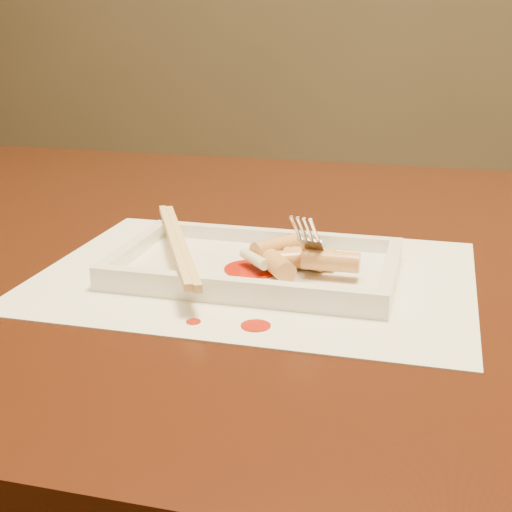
% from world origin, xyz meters
% --- Properties ---
extents(table, '(1.40, 0.90, 0.75)m').
position_xyz_m(table, '(0.00, 0.00, 0.65)').
color(table, black).
rests_on(table, ground).
extents(placemat, '(0.40, 0.30, 0.00)m').
position_xyz_m(placemat, '(-0.06, -0.11, 0.75)').
color(placemat, white).
rests_on(placemat, table).
extents(sauce_splatter_a, '(0.02, 0.02, 0.00)m').
position_xyz_m(sauce_splatter_a, '(-0.03, -0.23, 0.75)').
color(sauce_splatter_a, '#AC1405').
rests_on(sauce_splatter_a, placemat).
extents(sauce_splatter_b, '(0.01, 0.01, 0.00)m').
position_xyz_m(sauce_splatter_b, '(-0.08, -0.23, 0.75)').
color(sauce_splatter_b, '#AC1405').
rests_on(sauce_splatter_b, placemat).
extents(plate_base, '(0.26, 0.16, 0.01)m').
position_xyz_m(plate_base, '(-0.06, -0.11, 0.76)').
color(plate_base, white).
rests_on(plate_base, placemat).
extents(plate_rim_far, '(0.26, 0.01, 0.01)m').
position_xyz_m(plate_rim_far, '(-0.06, -0.04, 0.77)').
color(plate_rim_far, white).
rests_on(plate_rim_far, plate_base).
extents(plate_rim_near, '(0.26, 0.01, 0.01)m').
position_xyz_m(plate_rim_near, '(-0.06, -0.19, 0.77)').
color(plate_rim_near, white).
rests_on(plate_rim_near, plate_base).
extents(plate_rim_left, '(0.01, 0.14, 0.01)m').
position_xyz_m(plate_rim_left, '(-0.19, -0.11, 0.77)').
color(plate_rim_left, white).
rests_on(plate_rim_left, plate_base).
extents(plate_rim_right, '(0.01, 0.14, 0.01)m').
position_xyz_m(plate_rim_right, '(0.06, -0.11, 0.77)').
color(plate_rim_right, white).
rests_on(plate_rim_right, plate_base).
extents(veg_piece, '(0.05, 0.04, 0.01)m').
position_xyz_m(veg_piece, '(-0.03, -0.07, 0.77)').
color(veg_piece, black).
rests_on(veg_piece, plate_base).
extents(scallion_white, '(0.03, 0.04, 0.01)m').
position_xyz_m(scallion_white, '(-0.06, -0.13, 0.77)').
color(scallion_white, '#EAEACC').
rests_on(scallion_white, plate_base).
extents(scallion_green, '(0.04, 0.08, 0.01)m').
position_xyz_m(scallion_green, '(-0.02, -0.09, 0.77)').
color(scallion_green, '#439D19').
rests_on(scallion_green, plate_base).
extents(chopstick_a, '(0.12, 0.23, 0.01)m').
position_xyz_m(chopstick_a, '(-0.15, -0.11, 0.78)').
color(chopstick_a, '#E1B570').
rests_on(chopstick_a, plate_rim_near).
extents(chopstick_b, '(0.12, 0.23, 0.01)m').
position_xyz_m(chopstick_b, '(-0.14, -0.11, 0.78)').
color(chopstick_b, '#E1B570').
rests_on(chopstick_b, plate_rim_near).
extents(fork, '(0.09, 0.10, 0.14)m').
position_xyz_m(fork, '(0.01, -0.10, 0.83)').
color(fork, silver).
rests_on(fork, plate_base).
extents(sauce_blob_0, '(0.05, 0.05, 0.00)m').
position_xyz_m(sauce_blob_0, '(-0.07, -0.12, 0.76)').
color(sauce_blob_0, '#AC1405').
rests_on(sauce_blob_0, plate_base).
extents(rice_cake_0, '(0.04, 0.02, 0.02)m').
position_xyz_m(rice_cake_0, '(-0.01, -0.11, 0.77)').
color(rice_cake_0, '#DDAD67').
rests_on(rice_cake_0, plate_base).
extents(rice_cake_1, '(0.05, 0.04, 0.02)m').
position_xyz_m(rice_cake_1, '(-0.02, -0.11, 0.77)').
color(rice_cake_1, '#DDAD67').
rests_on(rice_cake_1, plate_base).
extents(rice_cake_2, '(0.04, 0.05, 0.02)m').
position_xyz_m(rice_cake_2, '(-0.05, -0.10, 0.78)').
color(rice_cake_2, '#DDAD67').
rests_on(rice_cake_2, plate_base).
extents(rice_cake_3, '(0.04, 0.05, 0.02)m').
position_xyz_m(rice_cake_3, '(-0.04, -0.14, 0.77)').
color(rice_cake_3, '#DDAD67').
rests_on(rice_cake_3, plate_base).
extents(rice_cake_4, '(0.04, 0.03, 0.02)m').
position_xyz_m(rice_cake_4, '(-0.02, -0.11, 0.77)').
color(rice_cake_4, '#DDAD67').
rests_on(rice_cake_4, plate_base).
extents(rice_cake_5, '(0.05, 0.02, 0.02)m').
position_xyz_m(rice_cake_5, '(0.01, -0.13, 0.78)').
color(rice_cake_5, '#DDAD67').
rests_on(rice_cake_5, plate_base).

